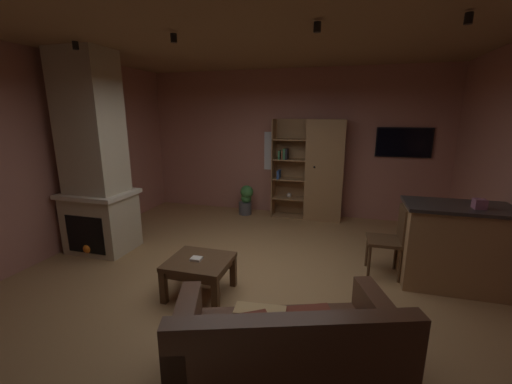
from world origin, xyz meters
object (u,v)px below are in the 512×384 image
at_px(bookshelf_cabinet, 319,171).
at_px(tissue_box, 480,204).
at_px(coffee_table, 199,266).
at_px(wall_mounted_tv, 404,142).
at_px(potted_floor_plant, 246,199).
at_px(table_book_0, 196,259).
at_px(leather_couch, 284,356).
at_px(dining_chair, 392,236).
at_px(kitchen_bar_counter, 466,247).
at_px(stone_fireplace, 95,165).

bearing_deg(bookshelf_cabinet, tissue_box, -49.84).
distance_m(coffee_table, wall_mounted_tv, 4.38).
distance_m(bookshelf_cabinet, tissue_box, 2.98).
bearing_deg(wall_mounted_tv, potted_floor_plant, -173.58).
bearing_deg(table_book_0, wall_mounted_tv, 52.96).
bearing_deg(potted_floor_plant, bookshelf_cabinet, 4.71).
height_order(leather_couch, table_book_0, leather_couch).
distance_m(table_book_0, dining_chair, 2.44).
relative_size(kitchen_bar_counter, coffee_table, 2.07).
bearing_deg(tissue_box, kitchen_bar_counter, 102.17).
distance_m(table_book_0, potted_floor_plant, 3.09).
xyz_separation_m(leather_couch, dining_chair, (0.97, 2.14, 0.23)).
bearing_deg(table_book_0, dining_chair, 26.63).
relative_size(bookshelf_cabinet, wall_mounted_tv, 2.01).
bearing_deg(dining_chair, coffee_table, -153.43).
relative_size(tissue_box, table_book_0, 0.99).
height_order(bookshelf_cabinet, leather_couch, bookshelf_cabinet).
height_order(dining_chair, wall_mounted_tv, wall_mounted_tv).
bearing_deg(stone_fireplace, potted_floor_plant, 55.31).
xyz_separation_m(leather_couch, wall_mounted_tv, (1.35, 4.44, 1.22)).
relative_size(table_book_0, dining_chair, 0.13).
distance_m(stone_fireplace, kitchen_bar_counter, 5.01).
distance_m(stone_fireplace, potted_floor_plant, 2.95).
distance_m(leather_couch, potted_floor_plant, 4.40).
distance_m(stone_fireplace, coffee_table, 2.33).
bearing_deg(bookshelf_cabinet, stone_fireplace, -141.64).
height_order(tissue_box, dining_chair, tissue_box).
bearing_deg(coffee_table, dining_chair, 26.57).
bearing_deg(tissue_box, wall_mounted_tv, 100.08).
height_order(kitchen_bar_counter, dining_chair, kitchen_bar_counter).
bearing_deg(stone_fireplace, dining_chair, 4.36).
bearing_deg(stone_fireplace, coffee_table, -20.96).
distance_m(dining_chair, wall_mounted_tv, 2.54).
distance_m(bookshelf_cabinet, leather_couch, 4.28).
distance_m(coffee_table, potted_floor_plant, 3.07).
bearing_deg(dining_chair, bookshelf_cabinet, 117.65).
xyz_separation_m(stone_fireplace, potted_floor_plant, (1.58, 2.29, -0.99)).
xyz_separation_m(kitchen_bar_counter, potted_floor_plant, (-3.36, 2.06, -0.19)).
relative_size(leather_couch, table_book_0, 14.81).
bearing_deg(potted_floor_plant, table_book_0, -83.00).
bearing_deg(table_book_0, stone_fireplace, 158.38).
bearing_deg(tissue_box, leather_couch, -132.63).
distance_m(bookshelf_cabinet, coffee_table, 3.40).
xyz_separation_m(bookshelf_cabinet, dining_chair, (1.10, -2.09, -0.44)).
xyz_separation_m(coffee_table, wall_mounted_tv, (2.53, 3.38, 1.18)).
height_order(leather_couch, wall_mounted_tv, wall_mounted_tv).
distance_m(kitchen_bar_counter, table_book_0, 3.15).
bearing_deg(coffee_table, table_book_0, -148.72).
bearing_deg(kitchen_bar_counter, leather_couch, -130.91).
bearing_deg(wall_mounted_tv, stone_fireplace, -149.93).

